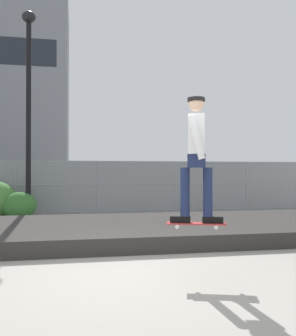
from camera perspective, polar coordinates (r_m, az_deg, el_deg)
ground_plane at (r=5.52m, az=-1.72°, el=-15.81°), size 120.00×120.00×0.00m
gravel_berm at (r=8.62m, az=-5.26°, el=-9.24°), size 14.31×3.97×0.31m
skateboard at (r=5.29m, az=7.27°, el=-8.30°), size 0.82×0.43×0.07m
skater at (r=5.25m, az=7.25°, el=2.57°), size 0.72×0.62×1.74m
chain_fence at (r=13.55m, az=-7.42°, el=-2.81°), size 16.95×0.06×1.85m
street_lamp at (r=12.79m, az=-17.47°, el=11.30°), size 0.44×0.44×6.53m
parked_car_near at (r=16.09m, az=-19.79°, el=-2.77°), size 4.54×2.24×1.66m
parked_car_mid at (r=16.24m, az=2.13°, el=-2.79°), size 4.55×2.26×1.66m
parked_car_far at (r=18.92m, az=20.43°, el=-2.45°), size 4.55×2.26×1.66m
shrub_center at (r=12.55m, az=-18.77°, el=-5.31°), size 1.08×0.88×0.83m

